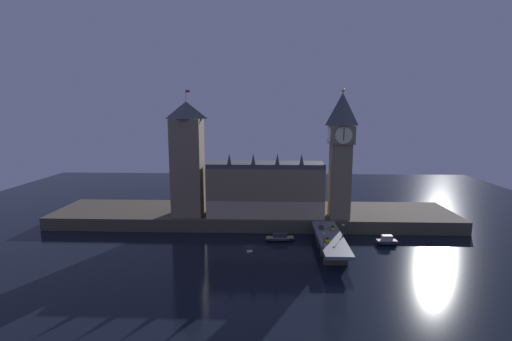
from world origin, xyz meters
The scene contains 15 objects.
ground_plane centered at (0.00, 0.00, 0.00)m, with size 400.00×400.00×0.00m, color black.
embankment centered at (0.00, 39.00, 3.33)m, with size 220.00×42.00×6.65m.
parliament_hall centered at (6.89, 29.27, 20.69)m, with size 60.70×17.89×33.85m.
clock_tower centered at (45.35, 26.56, 41.36)m, with size 12.45×12.56×65.62m.
victoria_tower centered at (-34.28, 29.27, 36.71)m, with size 15.85×15.85×65.80m.
bridge centered at (36.16, -5.00, 4.41)m, with size 11.32×46.00×6.69m.
car_northbound_lead centered at (33.67, 6.62, 7.31)m, with size 1.89×4.12×1.33m.
car_northbound_trail centered at (33.67, -10.79, 7.39)m, with size 1.92×4.06×1.49m.
car_southbound_trail centered at (38.65, 5.70, 7.35)m, with size 1.87×4.62×1.41m.
pedestrian_near_rail centered at (31.18, -19.47, 7.60)m, with size 0.38×0.38×1.73m.
pedestrian_mid_walk centered at (41.14, -5.33, 7.58)m, with size 0.38×0.38×1.69m.
street_lamp_near centered at (30.78, -19.72, 11.04)m, with size 1.34×0.60×6.95m.
street_lamp_mid centered at (41.54, -5.00, 10.41)m, with size 1.34×0.60×5.94m.
boat_upstream centered at (14.17, 7.27, 1.39)m, with size 15.12×5.64×3.81m.
boat_downstream centered at (63.72, 3.90, 1.67)m, with size 10.51×4.86×4.58m.
Camera 1 is at (8.89, -162.92, 61.60)m, focal length 26.00 mm.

